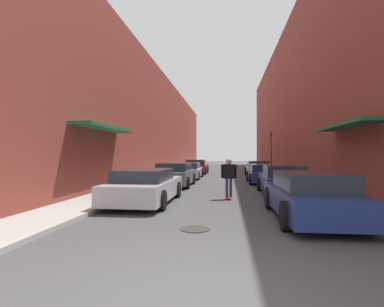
{
  "coord_description": "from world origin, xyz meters",
  "views": [
    {
      "loc": [
        0.31,
        -3.57,
        1.75
      ],
      "look_at": [
        -1.36,
        10.33,
        1.8
      ],
      "focal_mm": 28.0,
      "sensor_mm": 36.0,
      "label": 1
    }
  ],
  "objects_px": {
    "parked_car_right_0": "(310,196)",
    "traffic_light": "(271,148)",
    "parked_car_right_1": "(282,180)",
    "parked_car_right_3": "(258,169)",
    "parked_car_left_0": "(145,186)",
    "parked_car_left_2": "(188,171)",
    "manhole_cover": "(195,229)",
    "skateboarder": "(229,174)",
    "parked_car_right_2": "(264,174)",
    "parked_car_left_1": "(175,175)",
    "parked_car_left_3": "(196,167)"
  },
  "relations": [
    {
      "from": "parked_car_right_0",
      "to": "traffic_light",
      "type": "xyz_separation_m",
      "value": [
        1.79,
        20.03,
        1.78
      ]
    },
    {
      "from": "parked_car_right_0",
      "to": "parked_car_right_1",
      "type": "height_order",
      "value": "parked_car_right_1"
    },
    {
      "from": "parked_car_right_0",
      "to": "parked_car_right_3",
      "type": "height_order",
      "value": "parked_car_right_0"
    },
    {
      "from": "parked_car_left_0",
      "to": "parked_car_right_3",
      "type": "distance_m",
      "value": 14.52
    },
    {
      "from": "parked_car_right_3",
      "to": "parked_car_left_2",
      "type": "bearing_deg",
      "value": -156.54
    },
    {
      "from": "parked_car_left_2",
      "to": "manhole_cover",
      "type": "height_order",
      "value": "parked_car_left_2"
    },
    {
      "from": "parked_car_left_0",
      "to": "skateboarder",
      "type": "distance_m",
      "value": 3.29
    },
    {
      "from": "parked_car_right_3",
      "to": "traffic_light",
      "type": "xyz_separation_m",
      "value": [
        1.63,
        4.37,
        1.8
      ]
    },
    {
      "from": "parked_car_right_2",
      "to": "manhole_cover",
      "type": "height_order",
      "value": "parked_car_right_2"
    },
    {
      "from": "parked_car_left_0",
      "to": "parked_car_right_3",
      "type": "height_order",
      "value": "parked_car_right_3"
    },
    {
      "from": "parked_car_left_1",
      "to": "parked_car_right_2",
      "type": "bearing_deg",
      "value": 26.36
    },
    {
      "from": "parked_car_left_3",
      "to": "parked_car_right_3",
      "type": "distance_m",
      "value": 6.25
    },
    {
      "from": "parked_car_right_3",
      "to": "parked_car_right_1",
      "type": "bearing_deg",
      "value": -89.97
    },
    {
      "from": "skateboarder",
      "to": "traffic_light",
      "type": "bearing_deg",
      "value": 76.56
    },
    {
      "from": "parked_car_right_2",
      "to": "parked_car_right_0",
      "type": "bearing_deg",
      "value": -90.09
    },
    {
      "from": "parked_car_left_3",
      "to": "manhole_cover",
      "type": "distance_m",
      "value": 20.61
    },
    {
      "from": "parked_car_right_2",
      "to": "parked_car_right_3",
      "type": "distance_m",
      "value": 5.2
    },
    {
      "from": "skateboarder",
      "to": "parked_car_left_2",
      "type": "bearing_deg",
      "value": 106.46
    },
    {
      "from": "parked_car_left_1",
      "to": "parked_car_left_2",
      "type": "distance_m",
      "value": 5.47
    },
    {
      "from": "parked_car_left_2",
      "to": "manhole_cover",
      "type": "bearing_deg",
      "value": -81.81
    },
    {
      "from": "parked_car_right_0",
      "to": "parked_car_right_3",
      "type": "relative_size",
      "value": 0.95
    },
    {
      "from": "parked_car_left_1",
      "to": "skateboarder",
      "type": "xyz_separation_m",
      "value": [
        2.96,
        -4.45,
        0.36
      ]
    },
    {
      "from": "parked_car_right_3",
      "to": "parked_car_right_0",
      "type": "bearing_deg",
      "value": -90.58
    },
    {
      "from": "parked_car_right_2",
      "to": "manhole_cover",
      "type": "distance_m",
      "value": 12.28
    },
    {
      "from": "parked_car_left_0",
      "to": "parked_car_right_2",
      "type": "distance_m",
      "value": 9.79
    },
    {
      "from": "parked_car_left_1",
      "to": "parked_car_right_2",
      "type": "height_order",
      "value": "parked_car_left_1"
    },
    {
      "from": "parked_car_left_2",
      "to": "parked_car_right_0",
      "type": "distance_m",
      "value": 14.32
    },
    {
      "from": "parked_car_right_3",
      "to": "manhole_cover",
      "type": "distance_m",
      "value": 17.39
    },
    {
      "from": "parked_car_right_1",
      "to": "traffic_light",
      "type": "distance_m",
      "value": 15.19
    },
    {
      "from": "parked_car_right_3",
      "to": "manhole_cover",
      "type": "height_order",
      "value": "parked_car_right_3"
    },
    {
      "from": "skateboarder",
      "to": "manhole_cover",
      "type": "distance_m",
      "value": 5.06
    },
    {
      "from": "skateboarder",
      "to": "manhole_cover",
      "type": "bearing_deg",
      "value": -99.21
    },
    {
      "from": "parked_car_left_1",
      "to": "parked_car_left_3",
      "type": "height_order",
      "value": "parked_car_left_1"
    },
    {
      "from": "parked_car_left_3",
      "to": "parked_car_right_0",
      "type": "distance_m",
      "value": 19.72
    },
    {
      "from": "parked_car_left_3",
      "to": "traffic_light",
      "type": "distance_m",
      "value": 7.18
    },
    {
      "from": "parked_car_left_1",
      "to": "parked_car_right_1",
      "type": "relative_size",
      "value": 0.94
    },
    {
      "from": "parked_car_left_2",
      "to": "parked_car_right_1",
      "type": "bearing_deg",
      "value": -57.81
    },
    {
      "from": "parked_car_left_3",
      "to": "parked_car_right_0",
      "type": "height_order",
      "value": "parked_car_left_3"
    },
    {
      "from": "parked_car_left_0",
      "to": "manhole_cover",
      "type": "height_order",
      "value": "parked_car_left_0"
    },
    {
      "from": "parked_car_left_0",
      "to": "parked_car_left_2",
      "type": "height_order",
      "value": "parked_car_left_0"
    },
    {
      "from": "traffic_light",
      "to": "parked_car_right_2",
      "type": "bearing_deg",
      "value": -100.51
    },
    {
      "from": "parked_car_left_1",
      "to": "parked_car_right_0",
      "type": "bearing_deg",
      "value": -57.1
    },
    {
      "from": "parked_car_left_2",
      "to": "parked_car_left_3",
      "type": "xyz_separation_m",
      "value": [
        -0.0,
        5.66,
        0.06
      ]
    },
    {
      "from": "parked_car_left_1",
      "to": "parked_car_right_2",
      "type": "relative_size",
      "value": 0.95
    },
    {
      "from": "traffic_light",
      "to": "parked_car_right_3",
      "type": "bearing_deg",
      "value": -110.51
    },
    {
      "from": "parked_car_left_2",
      "to": "parked_car_left_3",
      "type": "relative_size",
      "value": 1.05
    },
    {
      "from": "parked_car_right_0",
      "to": "parked_car_left_0",
      "type": "bearing_deg",
      "value": 157.3
    },
    {
      "from": "parked_car_left_2",
      "to": "parked_car_right_0",
      "type": "relative_size",
      "value": 1.04
    },
    {
      "from": "parked_car_left_3",
      "to": "parked_car_right_1",
      "type": "bearing_deg",
      "value": -69.42
    },
    {
      "from": "traffic_light",
      "to": "parked_car_left_0",
      "type": "bearing_deg",
      "value": -111.27
    }
  ]
}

